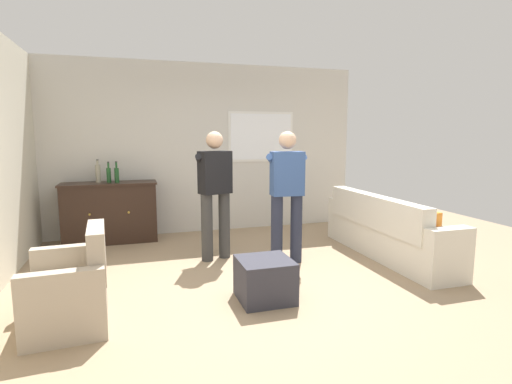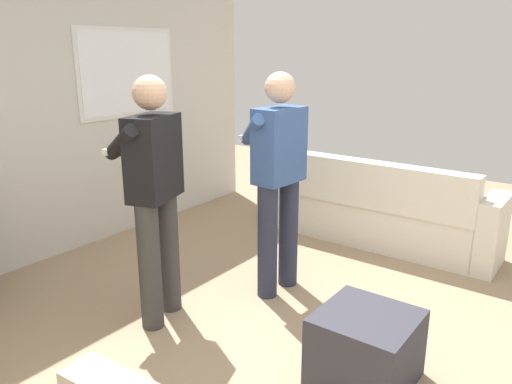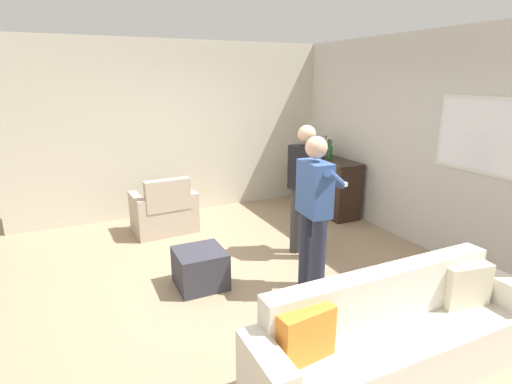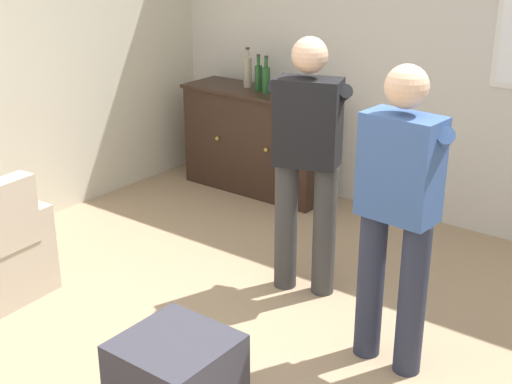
{
  "view_description": "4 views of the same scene",
  "coord_description": "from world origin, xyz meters",
  "px_view_note": "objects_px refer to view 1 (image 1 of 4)",
  "views": [
    {
      "loc": [
        -1.21,
        -4.06,
        1.64
      ],
      "look_at": [
        0.11,
        0.24,
        0.99
      ],
      "focal_mm": 28.0,
      "sensor_mm": 36.0,
      "label": 1
    },
    {
      "loc": [
        -2.35,
        -1.42,
        1.84
      ],
      "look_at": [
        0.08,
        0.39,
        0.96
      ],
      "focal_mm": 35.0,
      "sensor_mm": 36.0,
      "label": 2
    },
    {
      "loc": [
        3.86,
        -1.59,
        2.23
      ],
      "look_at": [
        -0.1,
        0.28,
        0.96
      ],
      "focal_mm": 28.0,
      "sensor_mm": 36.0,
      "label": 3
    },
    {
      "loc": [
        2.1,
        -2.57,
        2.34
      ],
      "look_at": [
        -0.06,
        0.28,
        0.95
      ],
      "focal_mm": 50.0,
      "sensor_mm": 36.0,
      "label": 4
    }
  ],
  "objects_px": {
    "armchair": "(71,291)",
    "bottle_spirits_clear": "(117,174)",
    "bottle_wine_green": "(98,173)",
    "ottoman": "(265,279)",
    "couch": "(385,233)",
    "person_standing_left": "(215,189)",
    "sideboard_cabinet": "(110,212)",
    "bottle_liquor_amber": "(109,174)",
    "person_standing_right": "(287,191)"
  },
  "relations": [
    {
      "from": "ottoman",
      "to": "bottle_liquor_amber",
      "type": "bearing_deg",
      "value": 119.7
    },
    {
      "from": "armchair",
      "to": "bottle_spirits_clear",
      "type": "distance_m",
      "value": 2.82
    },
    {
      "from": "sideboard_cabinet",
      "to": "bottle_liquor_amber",
      "type": "relative_size",
      "value": 4.44
    },
    {
      "from": "couch",
      "to": "bottle_spirits_clear",
      "type": "xyz_separation_m",
      "value": [
        -3.45,
        1.83,
        0.72
      ]
    },
    {
      "from": "bottle_wine_green",
      "to": "bottle_spirits_clear",
      "type": "relative_size",
      "value": 1.09
    },
    {
      "from": "couch",
      "to": "bottle_spirits_clear",
      "type": "bearing_deg",
      "value": 152.08
    },
    {
      "from": "sideboard_cabinet",
      "to": "person_standing_left",
      "type": "height_order",
      "value": "person_standing_left"
    },
    {
      "from": "person_standing_left",
      "to": "bottle_wine_green",
      "type": "bearing_deg",
      "value": 138.58
    },
    {
      "from": "bottle_wine_green",
      "to": "person_standing_left",
      "type": "relative_size",
      "value": 0.21
    },
    {
      "from": "sideboard_cabinet",
      "to": "bottle_liquor_amber",
      "type": "height_order",
      "value": "bottle_liquor_amber"
    },
    {
      "from": "bottle_liquor_amber",
      "to": "person_standing_left",
      "type": "height_order",
      "value": "person_standing_left"
    },
    {
      "from": "bottle_liquor_amber",
      "to": "ottoman",
      "type": "xyz_separation_m",
      "value": [
        1.57,
        -2.75,
        -0.84
      ]
    },
    {
      "from": "armchair",
      "to": "bottle_wine_green",
      "type": "distance_m",
      "value": 2.89
    },
    {
      "from": "ottoman",
      "to": "person_standing_right",
      "type": "bearing_deg",
      "value": 58.69
    },
    {
      "from": "armchair",
      "to": "person_standing_left",
      "type": "height_order",
      "value": "person_standing_left"
    },
    {
      "from": "bottle_liquor_amber",
      "to": "person_standing_left",
      "type": "bearing_deg",
      "value": -43.48
    },
    {
      "from": "bottle_wine_green",
      "to": "bottle_liquor_amber",
      "type": "height_order",
      "value": "bottle_wine_green"
    },
    {
      "from": "bottle_spirits_clear",
      "to": "person_standing_left",
      "type": "height_order",
      "value": "person_standing_left"
    },
    {
      "from": "sideboard_cabinet",
      "to": "couch",
      "type": "bearing_deg",
      "value": -27.57
    },
    {
      "from": "person_standing_left",
      "to": "person_standing_right",
      "type": "xyz_separation_m",
      "value": [
        0.84,
        -0.42,
        0.0
      ]
    },
    {
      "from": "bottle_spirits_clear",
      "to": "person_standing_left",
      "type": "relative_size",
      "value": 0.19
    },
    {
      "from": "bottle_spirits_clear",
      "to": "ottoman",
      "type": "xyz_separation_m",
      "value": [
        1.46,
        -2.71,
        -0.84
      ]
    },
    {
      "from": "sideboard_cabinet",
      "to": "person_standing_left",
      "type": "distance_m",
      "value": 1.94
    },
    {
      "from": "armchair",
      "to": "bottle_wine_green",
      "type": "xyz_separation_m",
      "value": [
        0.04,
        2.78,
        0.77
      ]
    },
    {
      "from": "couch",
      "to": "bottle_wine_green",
      "type": "distance_m",
      "value": 4.25
    },
    {
      "from": "ottoman",
      "to": "sideboard_cabinet",
      "type": "bearing_deg",
      "value": 119.85
    },
    {
      "from": "bottle_liquor_amber",
      "to": "bottle_spirits_clear",
      "type": "distance_m",
      "value": 0.12
    },
    {
      "from": "armchair",
      "to": "sideboard_cabinet",
      "type": "height_order",
      "value": "sideboard_cabinet"
    },
    {
      "from": "couch",
      "to": "person_standing_left",
      "type": "height_order",
      "value": "person_standing_left"
    },
    {
      "from": "bottle_wine_green",
      "to": "ottoman",
      "type": "bearing_deg",
      "value": -58.37
    },
    {
      "from": "armchair",
      "to": "ottoman",
      "type": "bearing_deg",
      "value": -0.51
    },
    {
      "from": "person_standing_left",
      "to": "person_standing_right",
      "type": "relative_size",
      "value": 1.0
    },
    {
      "from": "bottle_spirits_clear",
      "to": "person_standing_left",
      "type": "xyz_separation_m",
      "value": [
        1.25,
        -1.25,
        -0.11
      ]
    },
    {
      "from": "couch",
      "to": "bottle_wine_green",
      "type": "xyz_separation_m",
      "value": [
        -3.72,
        1.92,
        0.73
      ]
    },
    {
      "from": "couch",
      "to": "person_standing_left",
      "type": "distance_m",
      "value": 2.35
    },
    {
      "from": "couch",
      "to": "bottle_spirits_clear",
      "type": "distance_m",
      "value": 3.97
    },
    {
      "from": "bottle_wine_green",
      "to": "person_standing_right",
      "type": "distance_m",
      "value": 2.94
    },
    {
      "from": "armchair",
      "to": "person_standing_left",
      "type": "distance_m",
      "value": 2.22
    },
    {
      "from": "sideboard_cabinet",
      "to": "bottle_wine_green",
      "type": "height_order",
      "value": "bottle_wine_green"
    },
    {
      "from": "couch",
      "to": "person_standing_right",
      "type": "relative_size",
      "value": 1.41
    },
    {
      "from": "person_standing_left",
      "to": "bottle_spirits_clear",
      "type": "bearing_deg",
      "value": 134.96
    },
    {
      "from": "bottle_wine_green",
      "to": "bottle_liquor_amber",
      "type": "bearing_deg",
      "value": -16.47
    },
    {
      "from": "ottoman",
      "to": "person_standing_right",
      "type": "xyz_separation_m",
      "value": [
        0.63,
        1.04,
        0.73
      ]
    },
    {
      "from": "bottle_liquor_amber",
      "to": "ottoman",
      "type": "bearing_deg",
      "value": -60.3
    },
    {
      "from": "ottoman",
      "to": "person_standing_left",
      "type": "xyz_separation_m",
      "value": [
        -0.21,
        1.46,
        0.73
      ]
    },
    {
      "from": "couch",
      "to": "ottoman",
      "type": "height_order",
      "value": "couch"
    },
    {
      "from": "bottle_liquor_amber",
      "to": "person_standing_left",
      "type": "distance_m",
      "value": 1.88
    },
    {
      "from": "sideboard_cabinet",
      "to": "bottle_spirits_clear",
      "type": "distance_m",
      "value": 0.6
    },
    {
      "from": "bottle_spirits_clear",
      "to": "person_standing_right",
      "type": "xyz_separation_m",
      "value": [
        2.09,
        -1.67,
        -0.11
      ]
    },
    {
      "from": "bottle_spirits_clear",
      "to": "person_standing_left",
      "type": "distance_m",
      "value": 1.77
    }
  ]
}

